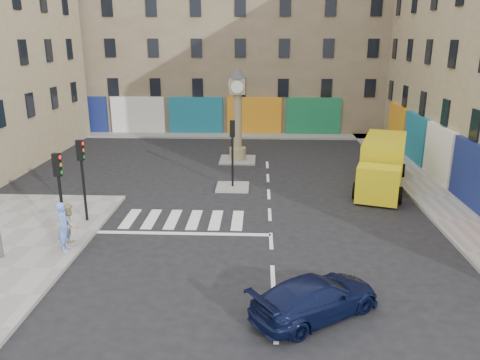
# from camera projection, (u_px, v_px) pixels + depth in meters

# --- Properties ---
(ground) EXTENTS (120.00, 120.00, 0.00)m
(ground) POSITION_uv_depth(u_px,v_px,m) (272.00, 252.00, 18.42)
(ground) COLOR black
(ground) RESTS_ON ground
(sidewalk_right) EXTENTS (2.60, 30.00, 0.15)m
(sidewalk_right) POSITION_uv_depth(u_px,v_px,m) (415.00, 179.00, 27.59)
(sidewalk_right) COLOR gray
(sidewalk_right) RESTS_ON ground
(sidewalk_far) EXTENTS (32.00, 2.40, 0.15)m
(sidewalk_far) POSITION_uv_depth(u_px,v_px,m) (219.00, 135.00, 39.76)
(sidewalk_far) COLOR gray
(sidewalk_far) RESTS_ON ground
(island_near) EXTENTS (1.80, 1.80, 0.12)m
(island_near) POSITION_uv_depth(u_px,v_px,m) (233.00, 187.00, 26.12)
(island_near) COLOR gray
(island_near) RESTS_ON ground
(island_far) EXTENTS (2.40, 2.40, 0.12)m
(island_far) POSITION_uv_depth(u_px,v_px,m) (238.00, 160.00, 31.85)
(island_far) COLOR gray
(island_far) RESTS_ON ground
(building_far) EXTENTS (32.00, 10.00, 17.00)m
(building_far) POSITION_uv_depth(u_px,v_px,m) (223.00, 32.00, 42.81)
(building_far) COLOR #807055
(building_far) RESTS_ON ground
(traffic_light_left_near) EXTENTS (0.28, 0.22, 3.70)m
(traffic_light_left_near) POSITION_uv_depth(u_px,v_px,m) (59.00, 184.00, 18.17)
(traffic_light_left_near) COLOR black
(traffic_light_left_near) RESTS_ON sidewalk_left
(traffic_light_left_far) EXTENTS (0.28, 0.22, 3.70)m
(traffic_light_left_far) POSITION_uv_depth(u_px,v_px,m) (82.00, 168.00, 20.47)
(traffic_light_left_far) COLOR black
(traffic_light_left_far) RESTS_ON sidewalk_left
(traffic_light_island) EXTENTS (0.28, 0.22, 3.70)m
(traffic_light_island) POSITION_uv_depth(u_px,v_px,m) (232.00, 143.00, 25.38)
(traffic_light_island) COLOR black
(traffic_light_island) RESTS_ON island_near
(clock_pillar) EXTENTS (1.20, 1.20, 6.10)m
(clock_pillar) POSITION_uv_depth(u_px,v_px,m) (238.00, 109.00, 30.82)
(clock_pillar) COLOR tan
(clock_pillar) RESTS_ON island_far
(navy_sedan) EXTENTS (4.48, 3.84, 1.23)m
(navy_sedan) POSITION_uv_depth(u_px,v_px,m) (316.00, 297.00, 14.05)
(navy_sedan) COLOR black
(navy_sedan) RESTS_ON ground
(yellow_van) EXTENTS (4.18, 7.46, 2.60)m
(yellow_van) POSITION_uv_depth(u_px,v_px,m) (382.00, 164.00, 26.16)
(yellow_van) COLOR yellow
(yellow_van) RESTS_ON ground
(pedestrian_blue) EXTENTS (0.54, 0.76, 1.97)m
(pedestrian_blue) POSITION_uv_depth(u_px,v_px,m) (64.00, 226.00, 17.94)
(pedestrian_blue) COLOR #5E83D8
(pedestrian_blue) RESTS_ON sidewalk_left
(pedestrian_tan) EXTENTS (0.69, 0.87, 1.71)m
(pedestrian_tan) POSITION_uv_depth(u_px,v_px,m) (70.00, 224.00, 18.51)
(pedestrian_tan) COLOR tan
(pedestrian_tan) RESTS_ON sidewalk_left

